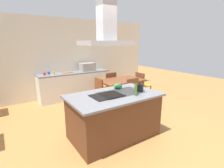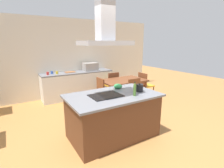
{
  "view_description": "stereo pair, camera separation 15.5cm",
  "coord_description": "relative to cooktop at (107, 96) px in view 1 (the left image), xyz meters",
  "views": [
    {
      "loc": [
        -1.83,
        -2.63,
        1.91
      ],
      "look_at": [
        0.22,
        0.4,
        1.0
      ],
      "focal_mm": 27.18,
      "sensor_mm": 36.0,
      "label": 1
    },
    {
      "loc": [
        -1.7,
        -2.71,
        1.91
      ],
      "look_at": [
        0.22,
        0.4,
        1.0
      ],
      "focal_mm": 27.18,
      "sensor_mm": 36.0,
      "label": 2
    }
  ],
  "objects": [
    {
      "name": "chair_facing_island",
      "position": [
        1.5,
        0.88,
        -0.4
      ],
      "size": [
        0.42,
        0.42,
        0.89
      ],
      "color": "gold",
      "rests_on": "ground"
    },
    {
      "name": "chair_at_right_end",
      "position": [
        2.42,
        1.55,
        -0.4
      ],
      "size": [
        0.42,
        0.42,
        0.89
      ],
      "color": "gold",
      "rests_on": "ground"
    },
    {
      "name": "coffee_mug_red",
      "position": [
        -0.49,
        2.85,
        0.04
      ],
      "size": [
        0.08,
        0.08,
        0.09
      ],
      "primitive_type": "cylinder",
      "color": "red",
      "rests_on": "back_counter"
    },
    {
      "name": "dining_table",
      "position": [
        1.5,
        1.55,
        -0.24
      ],
      "size": [
        1.4,
        0.9,
        0.75
      ],
      "color": "brown",
      "rests_on": "ground"
    },
    {
      "name": "coffee_mug_yellow",
      "position": [
        -0.21,
        2.84,
        0.04
      ],
      "size": [
        0.08,
        0.08,
        0.09
      ],
      "primitive_type": "cylinder",
      "color": "gold",
      "rests_on": "back_counter"
    },
    {
      "name": "back_counter",
      "position": [
        0.51,
        2.88,
        -0.46
      ],
      "size": [
        2.47,
        0.62,
        0.9
      ],
      "color": "silver",
      "rests_on": "ground"
    },
    {
      "name": "mixing_bowl",
      "position": [
        0.5,
        0.33,
        0.05
      ],
      "size": [
        0.19,
        0.19,
        0.1
      ],
      "primitive_type": "ellipsoid",
      "color": "#33934C",
      "rests_on": "kitchen_island"
    },
    {
      "name": "wall_back",
      "position": [
        0.17,
        3.25,
        0.44
      ],
      "size": [
        7.2,
        0.1,
        2.7
      ],
      "primitive_type": "cube",
      "color": "beige",
      "rests_on": "ground"
    },
    {
      "name": "cutting_board",
      "position": [
        0.26,
        2.93,
        0.0
      ],
      "size": [
        0.34,
        0.24,
        0.02
      ],
      "primitive_type": "cube",
      "color": "#995B33",
      "rests_on": "back_counter"
    },
    {
      "name": "countertop_microwave",
      "position": [
        0.99,
        2.88,
        0.13
      ],
      "size": [
        0.5,
        0.38,
        0.28
      ],
      "primitive_type": "cube",
      "color": "#9E9993",
      "rests_on": "back_counter"
    },
    {
      "name": "olive_oil_bottle",
      "position": [
        0.48,
        -0.28,
        0.11
      ],
      "size": [
        0.06,
        0.06,
        0.27
      ],
      "color": "#47722D",
      "rests_on": "kitchen_island"
    },
    {
      "name": "chair_facing_back_wall",
      "position": [
        1.5,
        2.21,
        -0.4
      ],
      "size": [
        0.42,
        0.42,
        0.89
      ],
      "color": "gold",
      "rests_on": "ground"
    },
    {
      "name": "coffee_mug_blue",
      "position": [
        -0.34,
        2.95,
        0.04
      ],
      "size": [
        0.08,
        0.08,
        0.09
      ],
      "primitive_type": "cylinder",
      "color": "#2D56B2",
      "rests_on": "back_counter"
    },
    {
      "name": "tea_kettle",
      "position": [
        0.75,
        -0.1,
        0.07
      ],
      "size": [
        0.21,
        0.16,
        0.18
      ],
      "color": "black",
      "rests_on": "kitchen_island"
    },
    {
      "name": "cooktop",
      "position": [
        0.0,
        0.0,
        0.0
      ],
      "size": [
        0.6,
        0.44,
        0.01
      ],
      "primitive_type": "cube",
      "color": "black",
      "rests_on": "kitchen_island"
    },
    {
      "name": "range_hood",
      "position": [
        0.0,
        0.0,
        1.2
      ],
      "size": [
        0.9,
        0.55,
        0.78
      ],
      "color": "#ADADB2"
    },
    {
      "name": "chair_at_left_end",
      "position": [
        0.59,
        1.55,
        -0.4
      ],
      "size": [
        0.42,
        0.42,
        0.89
      ],
      "color": "gold",
      "rests_on": "ground"
    },
    {
      "name": "kitchen_island",
      "position": [
        0.17,
        0.0,
        -0.45
      ],
      "size": [
        1.81,
        1.09,
        0.9
      ],
      "color": "#59331E",
      "rests_on": "ground"
    },
    {
      "name": "ground",
      "position": [
        0.17,
        1.5,
        -0.91
      ],
      "size": [
        16.0,
        16.0,
        0.0
      ],
      "primitive_type": "plane",
      "color": "#AD753D"
    }
  ]
}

